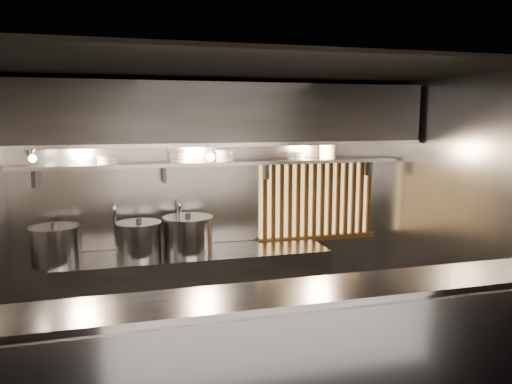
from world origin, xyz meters
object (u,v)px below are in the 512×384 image
heat_lamp (29,152)px  stock_pot_left (55,245)px  pendant_bulb (210,157)px  stock_pot_mid (139,239)px  stock_pot_right (188,235)px

heat_lamp → stock_pot_left: 1.01m
heat_lamp → stock_pot_left: bearing=57.6°
pendant_bulb → stock_pot_mid: pendant_bulb is taller
pendant_bulb → stock_pot_right: pendant_bulb is taller
heat_lamp → stock_pot_left: (0.15, 0.23, -0.97)m
stock_pot_right → pendant_bulb: bearing=11.8°
stock_pot_mid → heat_lamp: bearing=-164.2°
stock_pot_right → stock_pot_left: bearing=-177.5°
pendant_bulb → stock_pot_mid: bearing=-175.1°
stock_pot_mid → stock_pot_right: (0.53, 0.01, 0.01)m
stock_pot_right → heat_lamp: bearing=-169.1°
heat_lamp → stock_pot_mid: (0.99, 0.28, -0.97)m
pendant_bulb → stock_pot_right: 0.90m
pendant_bulb → stock_pot_left: pendant_bulb is taller
heat_lamp → stock_pot_left: heat_lamp is taller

